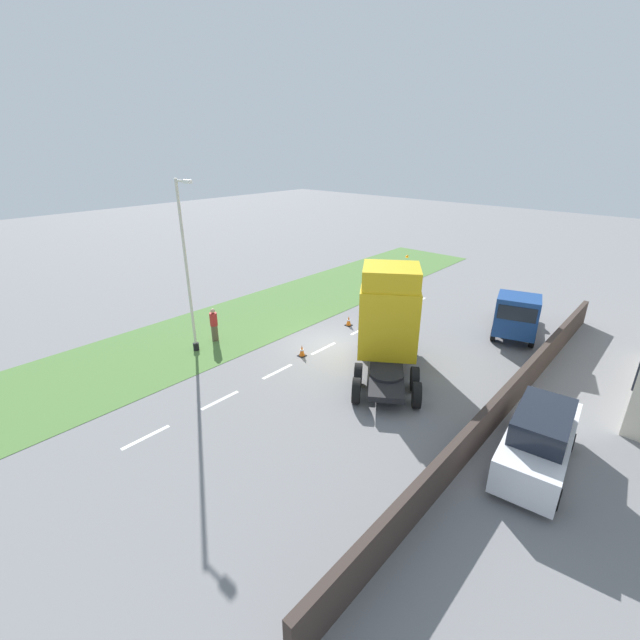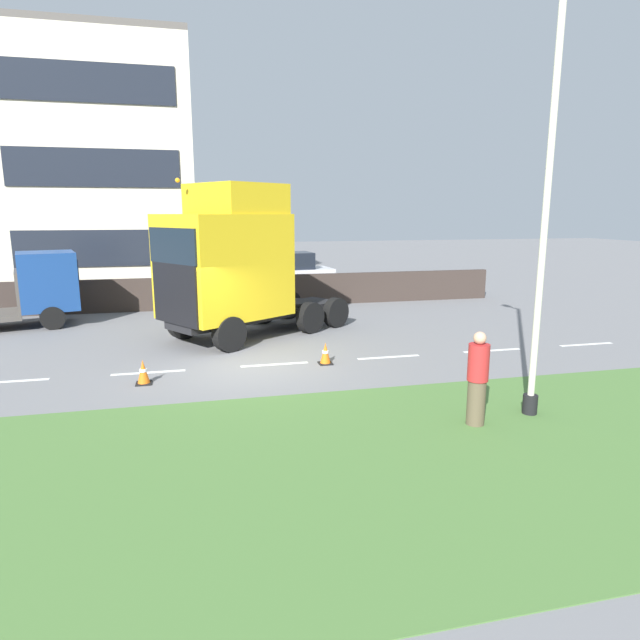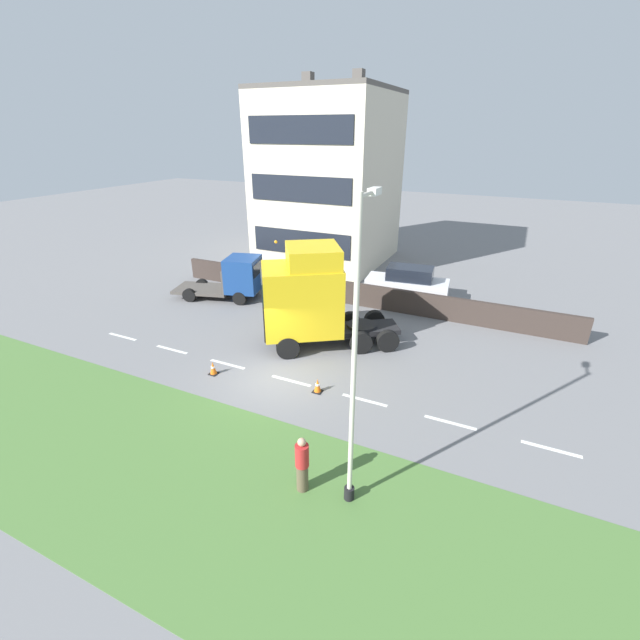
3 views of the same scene
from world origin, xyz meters
name	(u,v)px [view 2 (image 2 of 3)]	position (x,y,z in m)	size (l,w,h in m)	color
ground_plane	(248,366)	(0.00, 0.00, 0.00)	(120.00, 120.00, 0.00)	slate
grass_verge	(287,472)	(-6.00, 0.00, 0.01)	(7.00, 44.00, 0.01)	#4C7538
lane_markings	(275,364)	(0.00, -0.70, 0.00)	(0.16, 21.00, 0.00)	white
boundary_wall	(226,292)	(9.00, 0.00, 0.67)	(0.25, 24.00, 1.34)	#382D28
building_block	(109,172)	(17.20, 5.38, 6.06)	(9.39, 8.60, 13.20)	beige
lorry_cab	(231,263)	(3.21, 0.14, 2.41)	(5.58, 6.54, 4.95)	black
flatbed_truck	(34,288)	(6.83, 6.78, 1.37)	(3.37, 5.59, 2.60)	navy
parked_car	(282,277)	(10.77, -2.64, 1.04)	(2.29, 4.92, 2.16)	silver
lamp_post	(543,213)	(-4.61, -5.13, 3.94)	(1.26, 0.29, 8.32)	black
pedestrian	(477,380)	(-4.93, -3.80, 0.89)	(0.39, 0.39, 1.81)	brown
traffic_cone_lead	(143,372)	(-0.92, 2.53, 0.28)	(0.36, 0.36, 0.58)	black
traffic_cone_trailing	(325,354)	(-0.25, -2.03, 0.28)	(0.36, 0.36, 0.58)	black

